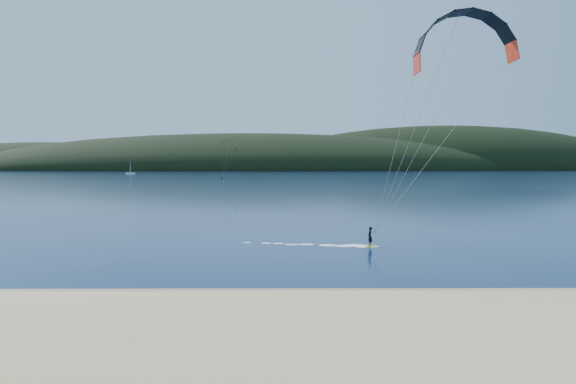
{
  "coord_description": "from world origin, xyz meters",
  "views": [
    {
      "loc": [
        4.58,
        -20.12,
        6.58
      ],
      "look_at": [
        4.78,
        10.0,
        5.0
      ],
      "focal_mm": 30.84,
      "sensor_mm": 36.0,
      "label": 1
    }
  ],
  "objects": [
    {
      "name": "kitesurfer_near",
      "position": [
        17.41,
        16.66,
        13.71
      ],
      "size": [
        20.8,
        6.33,
        16.66
      ],
      "color": "#BCD919",
      "rests_on": "ground"
    },
    {
      "name": "headland",
      "position": [
        0.63,
        745.28,
        0.0
      ],
      "size": [
        1200.0,
        310.0,
        140.0
      ],
      "color": "black",
      "rests_on": "ground"
    },
    {
      "name": "kitesurfer_far",
      "position": [
        -20.5,
        198.62,
        14.33
      ],
      "size": [
        8.0,
        6.21,
        17.54
      ],
      "color": "#BCD919",
      "rests_on": "ground"
    },
    {
      "name": "sailboat",
      "position": [
        -125.97,
        398.34,
        0.81
      ],
      "size": [
        7.95,
        4.93,
        11.06
      ],
      "color": "white",
      "rests_on": "ground"
    },
    {
      "name": "wet_sand",
      "position": [
        0.0,
        4.5,
        0.05
      ],
      "size": [
        220.0,
        2.5,
        0.1
      ],
      "color": "#816A4B",
      "rests_on": "ground"
    },
    {
      "name": "ground",
      "position": [
        0.0,
        0.0,
        0.0
      ],
      "size": [
        1800.0,
        1800.0,
        0.0
      ],
      "primitive_type": "plane",
      "color": "#071436",
      "rests_on": "ground"
    }
  ]
}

